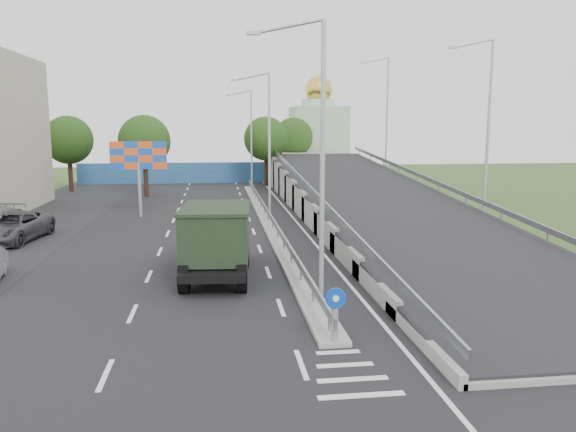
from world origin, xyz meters
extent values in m
plane|color=#2D4C1E|center=(0.00, 0.00, 0.00)|extent=(160.00, 160.00, 0.00)
cube|color=black|center=(-3.00, 20.00, 0.00)|extent=(26.00, 90.00, 0.04)
cube|color=gray|center=(0.00, 24.00, 0.10)|extent=(1.00, 44.00, 0.20)
cube|color=gray|center=(12.30, 24.00, 2.35)|extent=(0.10, 50.00, 0.32)
cube|color=gray|center=(2.80, 24.00, 2.35)|extent=(0.10, 50.00, 0.32)
cube|color=gray|center=(0.00, 24.00, 0.75)|extent=(0.08, 44.00, 0.32)
cylinder|color=gray|center=(0.00, 24.00, 0.50)|extent=(0.09, 0.09, 0.60)
cylinder|color=black|center=(0.00, 2.20, 0.80)|extent=(0.20, 0.20, 1.20)
cylinder|color=#0C3FBF|center=(0.00, 2.12, 1.55)|extent=(0.64, 0.05, 0.64)
cylinder|color=white|center=(0.00, 2.09, 1.55)|extent=(0.20, 0.03, 0.20)
cylinder|color=#B2B5B7|center=(0.30, 6.00, 5.20)|extent=(0.18, 0.18, 10.00)
cylinder|color=#B2B5B7|center=(-0.90, 6.00, 9.95)|extent=(2.57, 0.12, 0.66)
cube|color=#B2B5B7|center=(-2.10, 6.00, 9.70)|extent=(0.50, 0.18, 0.12)
cylinder|color=#B2B5B7|center=(0.30, 26.00, 5.20)|extent=(0.18, 0.18, 10.00)
cylinder|color=#B2B5B7|center=(-0.90, 26.00, 9.95)|extent=(2.57, 0.12, 0.66)
cube|color=#B2B5B7|center=(-2.10, 26.00, 9.70)|extent=(0.50, 0.18, 0.12)
cylinder|color=#B2B5B7|center=(0.30, 46.00, 5.20)|extent=(0.18, 0.18, 10.00)
cylinder|color=#B2B5B7|center=(-0.90, 46.00, 9.95)|extent=(2.57, 0.12, 0.66)
cube|color=#B2B5B7|center=(-2.10, 46.00, 9.70)|extent=(0.50, 0.18, 0.12)
cube|color=#26598C|center=(-4.00, 52.00, 1.20)|extent=(30.00, 0.50, 2.40)
cube|color=#B2CCAD|center=(10.00, 60.00, 4.50)|extent=(7.00, 7.00, 9.00)
cylinder|color=#B2CCAD|center=(10.00, 60.00, 9.50)|extent=(4.40, 4.40, 1.00)
sphere|color=gold|center=(10.00, 60.00, 11.20)|extent=(3.60, 3.60, 3.60)
cone|color=gold|center=(10.00, 60.00, 13.20)|extent=(0.30, 0.30, 1.20)
cylinder|color=#B2B5B7|center=(-9.00, 28.00, 2.00)|extent=(0.24, 0.24, 4.00)
cube|color=#EE531A|center=(-9.00, 28.00, 4.50)|extent=(4.00, 0.20, 2.00)
cylinder|color=black|center=(-10.00, 40.00, 2.00)|extent=(0.44, 0.44, 4.00)
sphere|color=#20390F|center=(-10.00, 40.00, 5.20)|extent=(4.80, 4.80, 4.80)
cylinder|color=black|center=(2.00, 48.00, 2.00)|extent=(0.44, 0.44, 4.00)
sphere|color=#20390F|center=(2.00, 48.00, 5.20)|extent=(4.80, 4.80, 4.80)
cylinder|color=black|center=(-18.00, 45.00, 2.00)|extent=(0.44, 0.44, 4.00)
sphere|color=#20390F|center=(-18.00, 45.00, 5.20)|extent=(4.80, 4.80, 4.80)
cylinder|color=black|center=(6.00, 55.00, 2.00)|extent=(0.44, 0.44, 4.00)
sphere|color=#20390F|center=(6.00, 55.00, 5.20)|extent=(4.80, 4.80, 4.80)
cylinder|color=black|center=(-4.42, 13.36, 0.63)|extent=(0.49, 1.29, 1.26)
cylinder|color=black|center=(-2.14, 13.19, 0.63)|extent=(0.49, 1.29, 1.26)
cylinder|color=black|center=(-4.50, 12.33, 0.63)|extent=(0.49, 1.29, 1.26)
cylinder|color=black|center=(-2.21, 12.16, 0.63)|extent=(0.49, 1.29, 1.26)
cylinder|color=black|center=(-4.80, 8.32, 0.63)|extent=(0.49, 1.29, 1.26)
cylinder|color=black|center=(-2.51, 8.15, 0.63)|extent=(0.49, 1.29, 1.26)
cube|color=black|center=(-3.46, 10.87, 0.80)|extent=(3.16, 7.29, 0.34)
cube|color=navy|center=(-3.26, 13.56, 1.95)|extent=(2.77, 2.03, 1.95)
cube|color=black|center=(-3.19, 14.44, 2.47)|extent=(2.18, 0.23, 0.80)
cube|color=black|center=(-3.19, 14.53, 0.75)|extent=(2.64, 0.37, 0.57)
cube|color=black|center=(-3.51, 10.18, 2.07)|extent=(3.07, 4.55, 2.07)
cube|color=black|center=(-3.51, 10.18, 3.15)|extent=(3.19, 4.67, 0.14)
imported|color=#3D3B41|center=(-15.19, 19.78, 0.85)|extent=(3.67, 6.47, 1.70)
camera|label=1|loc=(-3.45, -13.62, 6.62)|focal=35.00mm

